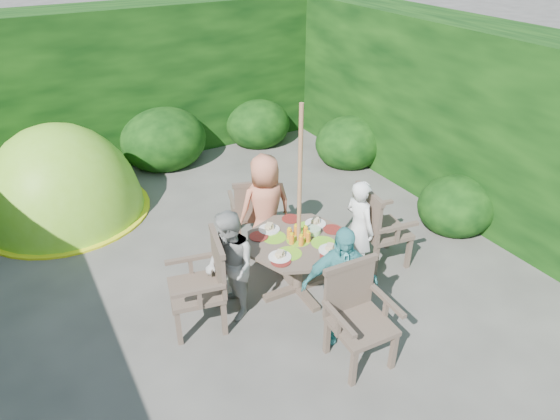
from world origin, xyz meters
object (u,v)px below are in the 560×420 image
garden_chair_back (254,209)px  child_front (340,285)px  child_left (230,266)px  child_back (265,207)px  child_right (359,228)px  patio_table (299,248)px  garden_chair_right (378,226)px  garden_chair_front (357,314)px  parasol_pole (299,206)px  dome_tent (68,214)px  garden_chair_left (204,282)px

garden_chair_back → child_front: (-0.05, -1.90, 0.15)m
child_left → child_back: 1.13m
child_right → child_front: child_front is taller
patio_table → garden_chair_right: bearing=-1.5°
patio_table → garden_chair_front: (-0.04, -1.09, -0.06)m
parasol_pole → child_back: size_ratio=1.64×
garden_chair_back → child_right: (0.78, -1.13, 0.10)m
dome_tent → garden_chair_front: bearing=-52.2°
garden_chair_left → child_left: 0.31m
garden_chair_right → patio_table: bearing=97.2°
patio_table → garden_chair_back: bearing=89.3°
child_front → child_back: bearing=109.2°
garden_chair_back → child_back: size_ratio=0.69×
parasol_pole → child_front: bearing=-92.0°
garden_chair_right → garden_chair_back: (-1.08, 1.13, -0.03)m
garden_chair_back → child_left: size_ratio=0.76×
garden_chair_right → child_front: (-1.12, -0.77, 0.12)m
parasol_pole → child_left: (-0.80, 0.03, -0.49)m
child_back → child_right: bearing=139.2°
garden_chair_back → garden_chair_front: bearing=105.3°
child_left → garden_chair_right: bearing=90.7°
garden_chair_front → child_back: child_back is taller
garden_chair_front → dome_tent: 4.63m
garden_chair_left → dome_tent: 3.22m
patio_table → garden_chair_left: 1.10m
garden_chair_left → garden_chair_front: (1.06, -1.12, -0.01)m
child_right → dome_tent: size_ratio=0.45×
parasol_pole → child_left: size_ratio=1.80×
patio_table → child_left: (-0.80, 0.03, 0.04)m
patio_table → garden_chair_right: size_ratio=1.23×
child_left → child_back: (0.83, 0.77, 0.06)m
dome_tent → child_right: bearing=-35.3°
garden_chair_right → garden_chair_back: garden_chair_right is taller
garden_chair_right → child_back: bearing=60.9°
child_front → garden_chair_front: bearing=-70.6°
child_right → child_back: size_ratio=0.89×
child_left → child_back: size_ratio=0.91×
child_right → dome_tent: dome_tent is taller
child_left → child_right: bearing=90.4°
child_left → dome_tent: (-1.18, 3.05, -0.61)m
child_back → child_front: child_back is taller
garden_chair_back → dome_tent: (-1.99, 1.98, -0.49)m
garden_chair_left → dome_tent: dome_tent is taller
garden_chair_left → child_front: size_ratio=0.76×
garden_chair_back → child_right: size_ratio=0.78×
child_right → child_left: child_left is taller
garden_chair_left → child_left: size_ratio=0.80×
garden_chair_right → garden_chair_left: size_ratio=1.00×
garden_chair_left → child_right: (1.89, -0.05, 0.07)m
garden_chair_back → garden_chair_front: (-0.05, -2.19, 0.02)m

